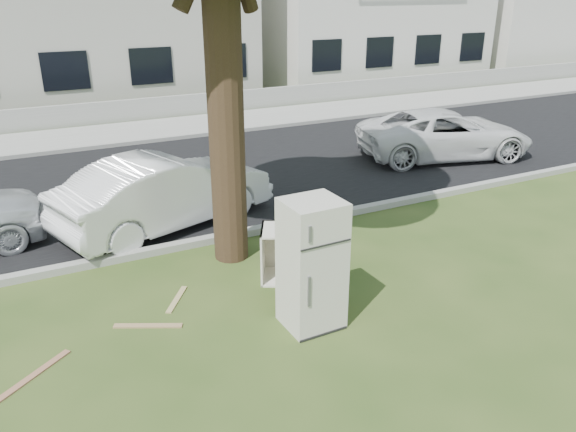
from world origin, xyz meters
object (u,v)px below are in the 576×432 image
fridge (312,265)px  cabinet (296,254)px  car_right (445,134)px  car_center (166,191)px

fridge → cabinet: (0.40, 1.18, -0.45)m
car_right → fridge: bearing=141.8°
cabinet → car_right: size_ratio=0.23×
fridge → car_right: (6.79, 5.21, -0.24)m
fridge → cabinet: size_ratio=1.66×
cabinet → car_right: bearing=60.1°
fridge → cabinet: bearing=70.0°
car_right → cabinet: bearing=136.6°
cabinet → car_center: car_center is taller
cabinet → car_center: size_ratio=0.26×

